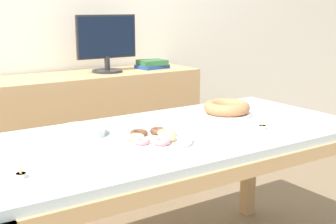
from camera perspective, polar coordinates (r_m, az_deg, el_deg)
wall_back at (r=3.32m, az=-13.54°, el=11.86°), size 8.00×0.10×2.60m
dining_table at (r=2.17m, az=0.57°, el=-4.74°), size 1.84×0.89×0.77m
sideboard at (r=3.17m, az=-10.84°, el=-3.63°), size 1.68×0.44×0.90m
computer_monitor at (r=3.14m, az=-7.48°, el=8.26°), size 0.42×0.20×0.38m
book_stack at (r=3.33m, az=-1.95°, el=5.84°), size 0.22×0.18×0.06m
cake_chocolate_round at (r=2.49m, az=7.15°, el=0.41°), size 0.26×0.26×0.07m
pastry_platter at (r=1.99m, az=-1.72°, el=-3.27°), size 0.34×0.34×0.04m
plate_stack at (r=2.12m, az=-10.53°, el=-2.32°), size 0.21×0.21×0.04m
tealight_right_edge at (r=2.24m, az=11.42°, el=-1.76°), size 0.04×0.04×0.04m
tealight_centre at (r=1.66m, az=-17.48°, el=-7.33°), size 0.04×0.04×0.04m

